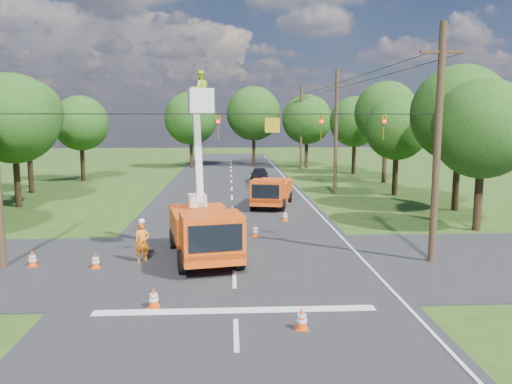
{
  "coord_description": "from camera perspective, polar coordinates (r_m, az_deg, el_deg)",
  "views": [
    {
      "loc": [
        -0.14,
        -18.39,
        6.09
      ],
      "look_at": [
        1.11,
        5.43,
        2.6
      ],
      "focal_mm": 35.0,
      "sensor_mm": 36.0,
      "label": 1
    }
  ],
  "objects": [
    {
      "name": "traffic_cone_1",
      "position": [
        15.0,
        5.25,
        -14.18
      ],
      "size": [
        0.38,
        0.38,
        0.71
      ],
      "color": "#E44A0C",
      "rests_on": "ground"
    },
    {
      "name": "road_main",
      "position": [
        38.87,
        -2.77,
        -0.7
      ],
      "size": [
        12.0,
        100.0,
        0.06
      ],
      "primitive_type": "cube",
      "color": "black",
      "rests_on": "ground"
    },
    {
      "name": "pole_right_near",
      "position": [
        22.17,
        20.02,
        5.28
      ],
      "size": [
        1.8,
        0.3,
        10.0
      ],
      "color": "#4C3823",
      "rests_on": "ground"
    },
    {
      "name": "traffic_cone_4",
      "position": [
        21.65,
        -17.86,
        -7.44
      ],
      "size": [
        0.38,
        0.38,
        0.71
      ],
      "color": "#E44A0C",
      "rests_on": "ground"
    },
    {
      "name": "bucket_truck",
      "position": [
        21.76,
        -5.96,
        -3.36
      ],
      "size": [
        3.58,
        6.82,
        8.15
      ],
      "rotation": [
        0.0,
        0.0,
        0.19
      ],
      "color": "#ED5B10",
      "rests_on": "ground"
    },
    {
      "name": "ground_worker",
      "position": [
        21.94,
        -12.87,
        -5.61
      ],
      "size": [
        0.76,
        0.65,
        1.77
      ],
      "primitive_type": "imported",
      "rotation": [
        0.0,
        0.0,
        0.43
      ],
      "color": "#FC9F15",
      "rests_on": "ground"
    },
    {
      "name": "ground",
      "position": [
        38.87,
        -2.77,
        -0.7
      ],
      "size": [
        140.0,
        140.0,
        0.0
      ],
      "primitive_type": "plane",
      "color": "#2A4414",
      "rests_on": "ground"
    },
    {
      "name": "pole_right_mid",
      "position": [
        41.32,
        9.13,
        6.85
      ],
      "size": [
        1.8,
        0.3,
        10.0
      ],
      "color": "#4C3823",
      "rests_on": "ground"
    },
    {
      "name": "traffic_cone_7",
      "position": [
        36.45,
        3.48,
        -0.74
      ],
      "size": [
        0.38,
        0.38,
        0.71
      ],
      "color": "#E44A0C",
      "rests_on": "ground"
    },
    {
      "name": "tree_right_a",
      "position": [
        29.71,
        24.49,
        6.56
      ],
      "size": [
        5.4,
        5.4,
        8.28
      ],
      "color": "#382616",
      "rests_on": "ground"
    },
    {
      "name": "tree_far_a",
      "position": [
        63.58,
        -7.47,
        8.34
      ],
      "size": [
        6.6,
        6.6,
        9.5
      ],
      "color": "#382616",
      "rests_on": "ground"
    },
    {
      "name": "road_cross",
      "position": [
        21.28,
        -2.53,
        -8.31
      ],
      "size": [
        56.0,
        10.0,
        0.07
      ],
      "primitive_type": "cube",
      "color": "black",
      "rests_on": "ground"
    },
    {
      "name": "tree_left_d",
      "position": [
        38.38,
        -26.03,
        7.54
      ],
      "size": [
        6.2,
        6.2,
        9.24
      ],
      "color": "#382616",
      "rests_on": "ground"
    },
    {
      "name": "traffic_cone_2",
      "position": [
        26.06,
        -0.07,
        -4.38
      ],
      "size": [
        0.38,
        0.38,
        0.71
      ],
      "color": "#E44A0C",
      "rests_on": "ground"
    },
    {
      "name": "tree_right_b",
      "position": [
        35.76,
        22.29,
        8.26
      ],
      "size": [
        6.4,
        6.4,
        9.65
      ],
      "color": "#382616",
      "rests_on": "ground"
    },
    {
      "name": "traffic_cone_5",
      "position": [
        22.86,
        -24.19,
        -6.95
      ],
      "size": [
        0.38,
        0.38,
        0.71
      ],
      "color": "#E44A0C",
      "rests_on": "ground"
    },
    {
      "name": "edge_line",
      "position": [
        39.29,
        5.43,
        -0.63
      ],
      "size": [
        0.12,
        90.0,
        0.02
      ],
      "primitive_type": "cube",
      "color": "silver",
      "rests_on": "ground"
    },
    {
      "name": "tree_right_e",
      "position": [
        57.12,
        11.22,
        7.89
      ],
      "size": [
        5.6,
        5.6,
        8.63
      ],
      "color": "#382616",
      "rests_on": "ground"
    },
    {
      "name": "tree_far_c",
      "position": [
        63.13,
        5.84,
        8.25
      ],
      "size": [
        6.2,
        6.2,
        9.18
      ],
      "color": "#382616",
      "rests_on": "ground"
    },
    {
      "name": "signal_span",
      "position": [
        20.52,
        3.64,
        7.72
      ],
      "size": [
        18.0,
        0.29,
        1.07
      ],
      "color": "black",
      "rests_on": "ground"
    },
    {
      "name": "second_truck",
      "position": [
        34.75,
        1.81,
        0.08
      ],
      "size": [
        3.38,
        6.03,
        2.13
      ],
      "rotation": [
        0.0,
        0.0,
        -0.24
      ],
      "color": "#ED5B10",
      "rests_on": "ground"
    },
    {
      "name": "traffic_cone_0",
      "position": [
        16.87,
        -11.61,
        -11.72
      ],
      "size": [
        0.38,
        0.38,
        0.71
      ],
      "color": "#E44A0C",
      "rests_on": "ground"
    },
    {
      "name": "tree_far_b",
      "position": [
        65.47,
        -0.26,
        8.95
      ],
      "size": [
        7.0,
        7.0,
        10.32
      ],
      "color": "#382616",
      "rests_on": "ground"
    },
    {
      "name": "traffic_cone_3",
      "position": [
        30.13,
        3.34,
        -2.66
      ],
      "size": [
        0.38,
        0.38,
        0.71
      ],
      "color": "#E44A0C",
      "rests_on": "ground"
    },
    {
      "name": "tree_right_c",
      "position": [
        41.6,
        15.82,
        6.94
      ],
      "size": [
        5.0,
        5.0,
        7.83
      ],
      "color": "#382616",
      "rests_on": "ground"
    },
    {
      "name": "pole_right_far",
      "position": [
        61.01,
        5.18,
        7.36
      ],
      "size": [
        1.8,
        0.3,
        10.0
      ],
      "color": "#4C3823",
      "rests_on": "ground"
    },
    {
      "name": "tree_left_f",
      "position": [
        52.48,
        -19.4,
        7.41
      ],
      "size": [
        5.4,
        5.4,
        8.4
      ],
      "color": "#382616",
      "rests_on": "ground"
    },
    {
      "name": "tree_right_d",
      "position": [
        49.69,
        14.66,
        8.73
      ],
      "size": [
        6.0,
        6.0,
        9.7
      ],
      "color": "#382616",
      "rests_on": "ground"
    },
    {
      "name": "distant_car",
      "position": [
        48.63,
        0.38,
        1.97
      ],
      "size": [
        2.05,
        4.32,
        1.43
      ],
      "primitive_type": "imported",
      "rotation": [
        0.0,
        0.0,
        -0.09
      ],
      "color": "black",
      "rests_on": "ground"
    },
    {
      "name": "stop_bar",
      "position": [
        16.37,
        -2.37,
        -13.53
      ],
      "size": [
        9.0,
        0.45,
        0.02
      ],
      "primitive_type": "cube",
      "color": "silver",
      "rests_on": "ground"
    },
    {
      "name": "tree_left_e",
      "position": [
        45.55,
        -24.72,
        8.07
      ],
      "size": [
        5.8,
        5.8,
        9.41
      ],
      "color": "#382616",
      "rests_on": "ground"
    }
  ]
}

